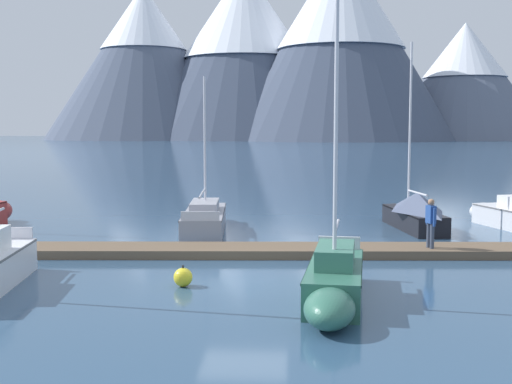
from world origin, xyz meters
name	(u,v)px	position (x,y,z in m)	size (l,w,h in m)	color
ground_plane	(244,281)	(0.00, 0.00, 0.00)	(700.00, 700.00, 0.00)	#2D4C6B
mountain_west_summit	(144,60)	(-57.32, 242.08, 30.93)	(77.01, 77.01, 59.34)	#4C566B
mountain_central_massif	(244,47)	(-18.09, 243.14, 35.57)	(85.12, 85.12, 66.69)	#424C60
mountain_shoulder_ridge	(341,36)	(17.96, 227.44, 37.34)	(82.94, 82.94, 70.03)	#424C60
mountain_east_summit	(464,78)	(65.98, 241.90, 23.27)	(63.86, 63.86, 44.17)	slate
dock	(253,251)	(0.00, 4.00, 0.15)	(29.33, 3.47, 0.30)	brown
sailboat_mid_dock_port	(205,218)	(-2.38, 9.39, 0.55)	(2.12, 7.39, 6.56)	#93939E
sailboat_mid_dock_starboard	(334,281)	(2.44, -2.35, 0.58)	(1.88, 6.03, 8.49)	#336B56
sailboat_far_berth	(413,211)	(6.60, 10.38, 0.80)	(2.25, 6.22, 8.12)	black
person_on_dock	(431,220)	(6.08, 4.01, 1.26)	(0.31, 0.57, 1.69)	#384256
mooring_buoy_inner_mooring	(183,277)	(-1.64, -0.76, 0.26)	(0.53, 0.53, 0.61)	yellow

